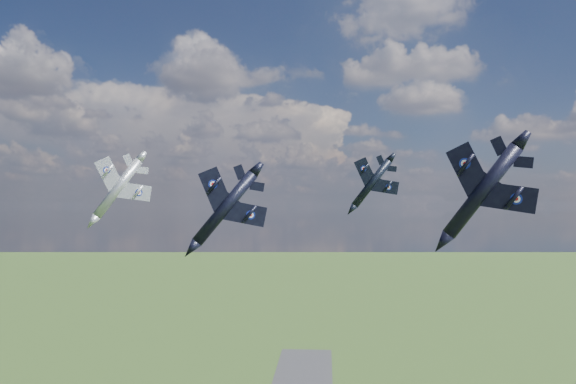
# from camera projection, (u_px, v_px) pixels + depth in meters

# --- Properties ---
(jet_lead_navy) EXTENTS (14.07, 18.13, 10.00)m
(jet_lead_navy) POSITION_uv_depth(u_px,v_px,m) (225.00, 208.00, 75.46)
(jet_lead_navy) COLOR black
(jet_right_navy) EXTENTS (15.83, 18.58, 9.37)m
(jet_right_navy) POSITION_uv_depth(u_px,v_px,m) (482.00, 191.00, 58.68)
(jet_right_navy) COLOR black
(jet_high_navy) EXTENTS (9.09, 12.86, 7.60)m
(jet_high_navy) POSITION_uv_depth(u_px,v_px,m) (372.00, 183.00, 91.72)
(jet_high_navy) COLOR black
(jet_left_silver) EXTENTS (14.89, 17.11, 8.36)m
(jet_left_silver) POSITION_uv_depth(u_px,v_px,m) (118.00, 188.00, 84.28)
(jet_left_silver) COLOR #9DA1A7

